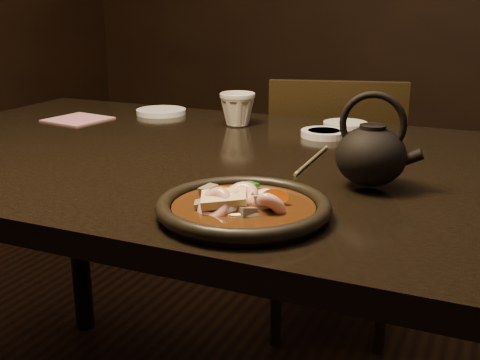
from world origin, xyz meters
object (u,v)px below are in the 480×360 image
at_px(plate, 243,208).
at_px(teapot, 371,153).
at_px(tea_cup, 238,108).
at_px(chair, 333,201).
at_px(table, 235,194).

relative_size(plate, teapot, 1.62).
xyz_separation_m(tea_cup, teapot, (0.41, -0.37, 0.02)).
relative_size(chair, teapot, 5.34).
bearing_deg(teapot, plate, -129.99).
bearing_deg(teapot, table, 154.82).
distance_m(table, chair, 0.70).
bearing_deg(table, tea_cup, 113.31).
bearing_deg(tea_cup, teapot, -42.30).
bearing_deg(plate, table, 116.47).
bearing_deg(table, teapot, -17.46).
bearing_deg(table, chair, 87.54).
xyz_separation_m(table, chair, (0.03, 0.66, -0.22)).
relative_size(table, chair, 1.91).
bearing_deg(chair, teapot, 93.72).
xyz_separation_m(chair, plate, (0.12, -0.96, 0.31)).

